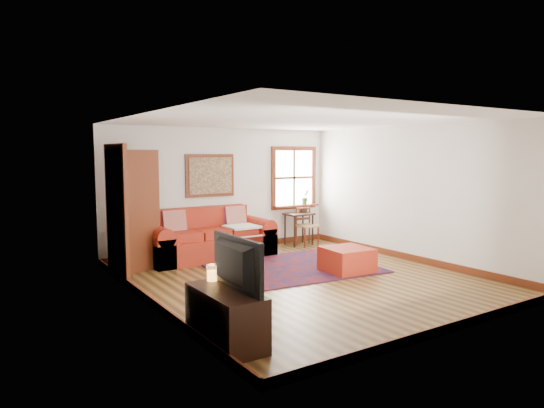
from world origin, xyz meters
TOP-DOWN VIEW (x-y plane):
  - ground at (0.00, 0.00)m, footprint 5.50×5.50m
  - room_envelope at (0.00, 0.02)m, footprint 5.04×5.54m
  - window at (1.78, 2.70)m, footprint 1.18×0.20m
  - doorway at (-2.21, 1.78)m, footprint 0.89×1.08m
  - framed_artwork at (-0.30, 2.71)m, footprint 1.05×0.07m
  - persian_rug at (0.29, 0.74)m, footprint 2.94×2.45m
  - red_leather_sofa at (-0.55, 2.28)m, footprint 2.42×1.00m
  - red_ottoman at (0.90, -0.01)m, footprint 0.78×0.78m
  - side_table at (1.65, 2.39)m, footprint 0.58×0.44m
  - ladder_back_chair at (1.75, 2.27)m, footprint 0.42×0.40m
  - media_cabinet at (-2.25, -1.65)m, footprint 0.47×1.05m
  - television at (-2.23, -1.69)m, footprint 0.13×0.97m
  - candle_hurricane at (-2.20, -1.22)m, footprint 0.12×0.12m

SIDE VIEW (x-z plane):
  - ground at x=0.00m, z-range 0.00..0.00m
  - persian_rug at x=0.29m, z-range 0.00..0.02m
  - red_ottoman at x=0.90m, z-range 0.00..0.41m
  - media_cabinet at x=-2.25m, z-range 0.00..0.58m
  - red_leather_sofa at x=-0.55m, z-range -0.16..0.79m
  - ladder_back_chair at x=1.75m, z-range 0.03..0.91m
  - side_table at x=1.65m, z-range 0.23..0.92m
  - candle_hurricane at x=-2.20m, z-range 0.57..0.75m
  - television at x=-2.23m, z-range 0.58..1.13m
  - doorway at x=-2.21m, z-range 0.00..2.14m
  - window at x=1.78m, z-range 0.62..2.00m
  - framed_artwork at x=-0.30m, z-range 1.13..1.98m
  - room_envelope at x=0.00m, z-range 0.39..2.91m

